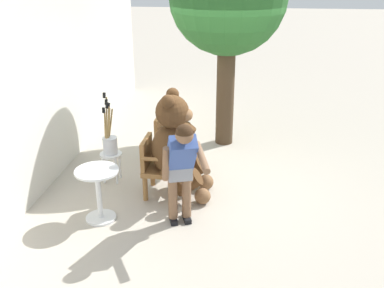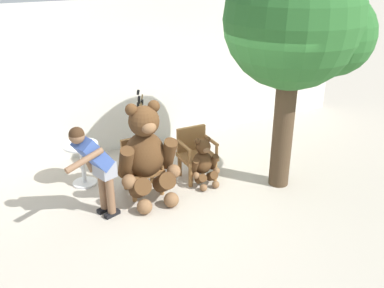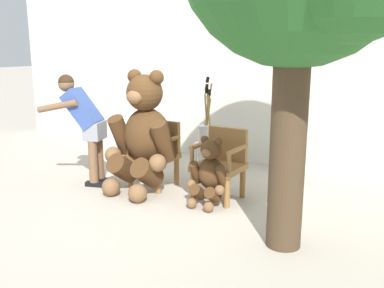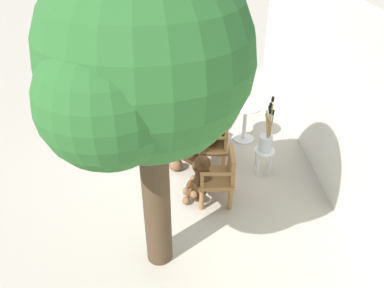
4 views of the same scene
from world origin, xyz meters
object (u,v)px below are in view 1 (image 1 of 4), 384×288
at_px(white_stool, 111,160).
at_px(round_side_table, 98,189).
at_px(wooden_chair_left, 158,165).
at_px(brush_bucket, 110,141).
at_px(wooden_chair_right, 170,139).
at_px(teddy_bear_small, 187,143).
at_px(person_visitor, 181,164).
at_px(teddy_bear_large, 176,146).

distance_m(white_stool, round_side_table, 1.11).
xyz_separation_m(wooden_chair_left, brush_bucket, (0.32, 0.80, 0.20)).
bearing_deg(brush_bucket, wooden_chair_left, -111.57).
bearing_deg(brush_bucket, wooden_chair_right, -50.50).
distance_m(wooden_chair_left, teddy_bear_small, 1.02).
height_order(white_stool, round_side_table, round_side_table).
xyz_separation_m(wooden_chair_left, wooden_chair_right, (0.98, 0.00, 0.00)).
bearing_deg(person_visitor, teddy_bear_small, 5.39).
height_order(person_visitor, round_side_table, person_visitor).
height_order(wooden_chair_right, teddy_bear_large, teddy_bear_large).
relative_size(wooden_chair_right, round_side_table, 1.19).
bearing_deg(teddy_bear_small, person_visitor, -174.61).
bearing_deg(teddy_bear_large, teddy_bear_small, -1.20).
height_order(wooden_chair_right, teddy_bear_small, wooden_chair_right).
distance_m(wooden_chair_right, person_visitor, 1.92).
bearing_deg(person_visitor, white_stool, 47.52).
distance_m(wooden_chair_right, teddy_bear_small, 0.29).
xyz_separation_m(wooden_chair_right, person_visitor, (-1.81, -0.46, 0.43)).
distance_m(wooden_chair_right, brush_bucket, 1.06).
bearing_deg(wooden_chair_right, teddy_bear_small, -90.38).
xyz_separation_m(person_visitor, round_side_table, (0.06, 1.10, -0.44)).
height_order(teddy_bear_small, person_visitor, person_visitor).
bearing_deg(white_stool, round_side_table, -171.62).
bearing_deg(round_side_table, teddy_bear_small, -27.78).
xyz_separation_m(wooden_chair_right, teddy_bear_large, (-0.98, -0.27, 0.30)).
height_order(wooden_chair_left, teddy_bear_small, wooden_chair_left).
relative_size(teddy_bear_large, teddy_bear_small, 1.90).
bearing_deg(white_stool, wooden_chair_left, -111.52).
bearing_deg(teddy_bear_small, wooden_chair_right, 89.62).
relative_size(white_stool, round_side_table, 0.64).
distance_m(wooden_chair_right, round_side_table, 1.87).
xyz_separation_m(teddy_bear_small, brush_bucket, (-0.66, 1.09, 0.26)).
bearing_deg(teddy_bear_large, white_stool, 73.37).
distance_m(person_visitor, white_stool, 1.79).
bearing_deg(wooden_chair_right, wooden_chair_left, -180.00).
bearing_deg(wooden_chair_right, round_side_table, 160.03).
height_order(wooden_chair_left, white_stool, wooden_chair_left).
bearing_deg(wooden_chair_left, person_visitor, -151.31).
relative_size(wooden_chair_right, teddy_bear_small, 1.05).
relative_size(wooden_chair_right, brush_bucket, 0.90).
xyz_separation_m(wooden_chair_right, white_stool, (-0.66, 0.80, -0.11)).
distance_m(teddy_bear_large, white_stool, 1.18).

